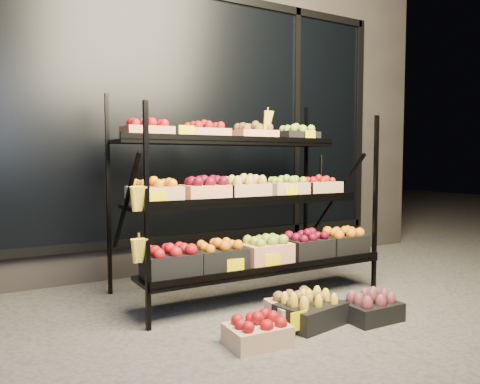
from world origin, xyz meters
TOP-DOWN VIEW (x-y plane):
  - ground at (0.00, 0.00)m, footprint 24.00×24.00m
  - building at (0.00, 2.59)m, footprint 6.00×2.08m
  - display_rack at (-0.01, 0.60)m, footprint 2.18×1.02m
  - tag_floor_a at (-0.23, -0.40)m, footprint 0.13×0.01m
  - tag_floor_b at (0.32, -0.40)m, footprint 0.13×0.01m
  - floor_crate_left at (-0.53, -0.39)m, footprint 0.38×0.29m
  - floor_crate_midleft at (-0.03, -0.27)m, footprint 0.48×0.39m
  - floor_crate_midright at (-0.05, -0.16)m, footprint 0.44×0.35m
  - floor_crate_right at (0.39, -0.41)m, footprint 0.38×0.28m

SIDE VIEW (x-z plane):
  - ground at x=0.00m, z-range 0.00..0.00m
  - tag_floor_a at x=-0.23m, z-range 0.00..0.12m
  - tag_floor_b at x=0.32m, z-range 0.00..0.12m
  - floor_crate_left at x=-0.53m, z-range -0.01..0.18m
  - floor_crate_right at x=0.39m, z-range -0.01..0.19m
  - floor_crate_midright at x=-0.05m, z-range -0.01..0.20m
  - floor_crate_midleft at x=-0.03m, z-range -0.01..0.21m
  - display_rack at x=-0.01m, z-range -0.05..1.63m
  - building at x=0.00m, z-range 0.00..3.50m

